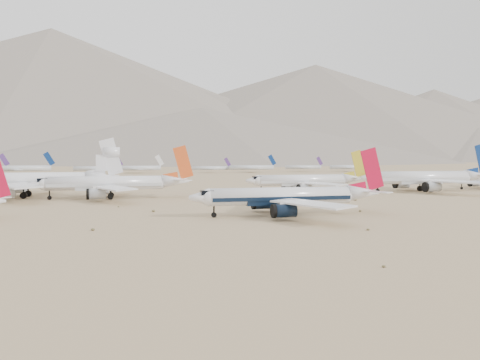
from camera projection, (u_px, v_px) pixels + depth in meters
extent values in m
plane|color=#977C58|center=(277.00, 215.00, 119.98)|extent=(7000.00, 7000.00, 0.00)
cylinder|color=white|center=(281.00, 196.00, 119.10)|extent=(37.07, 4.38, 4.38)
cube|color=black|center=(281.00, 198.00, 119.13)|extent=(36.33, 4.45, 0.99)
sphere|color=white|center=(209.00, 197.00, 114.81)|extent=(4.38, 4.38, 4.38)
cube|color=black|center=(207.00, 192.00, 114.59)|extent=(3.07, 2.85, 1.10)
cone|color=white|center=(363.00, 193.00, 124.40)|extent=(9.27, 4.38, 4.38)
cube|color=white|center=(311.00, 204.00, 107.17)|extent=(14.32, 22.56, 0.69)
cube|color=white|center=(378.00, 192.00, 120.65)|extent=(5.88, 7.69, 0.26)
cylinder|color=black|center=(285.00, 211.00, 109.92)|extent=(5.15, 3.16, 3.16)
cube|color=white|center=(276.00, 194.00, 132.44)|extent=(14.32, 22.56, 0.69)
cube|color=white|center=(362.00, 190.00, 128.93)|extent=(5.88, 7.69, 0.26)
cylinder|color=black|center=(263.00, 203.00, 127.62)|extent=(5.15, 3.16, 3.16)
cube|color=red|center=(372.00, 169.00, 124.66)|extent=(7.03, 0.35, 11.58)
cylinder|color=black|center=(214.00, 215.00, 115.29)|extent=(1.31, 0.55, 1.31)
cylinder|color=black|center=(291.00, 213.00, 116.70)|extent=(1.84, 1.10, 1.84)
cylinder|color=black|center=(283.00, 210.00, 122.66)|extent=(1.84, 1.10, 1.84)
cube|color=white|center=(0.00, 198.00, 115.23)|extent=(4.73, 6.18, 0.21)
cylinder|color=white|center=(422.00, 177.00, 197.46)|extent=(43.60, 5.28, 5.28)
cube|color=silver|center=(422.00, 179.00, 197.49)|extent=(42.72, 5.36, 1.19)
sphere|color=white|center=(375.00, 178.00, 192.41)|extent=(5.28, 5.28, 5.28)
cube|color=black|center=(373.00, 174.00, 192.15)|extent=(3.70, 3.43, 1.32)
cone|color=white|center=(476.00, 176.00, 203.68)|extent=(10.90, 5.28, 5.28)
cube|color=white|center=(453.00, 181.00, 183.37)|extent=(16.84, 26.53, 0.82)
cylinder|color=silver|center=(433.00, 187.00, 186.60)|extent=(6.05, 3.80, 3.80)
cube|color=white|center=(408.00, 178.00, 213.20)|extent=(16.84, 26.53, 0.82)
cube|color=white|center=(472.00, 174.00, 209.03)|extent=(6.92, 9.05, 0.32)
cylinder|color=silver|center=(402.00, 184.00, 207.54)|extent=(6.05, 3.80, 3.80)
cylinder|color=black|center=(378.00, 191.00, 192.99)|extent=(1.59, 0.66, 1.59)
cylinder|color=black|center=(431.00, 190.00, 194.55)|extent=(2.22, 1.32, 2.22)
cylinder|color=black|center=(420.00, 188.00, 201.73)|extent=(2.22, 1.32, 2.22)
cylinder|color=white|center=(302.00, 180.00, 192.59)|extent=(37.09, 4.51, 4.51)
cube|color=silver|center=(302.00, 181.00, 192.62)|extent=(36.35, 4.58, 1.01)
sphere|color=white|center=(258.00, 181.00, 188.29)|extent=(4.51, 4.51, 4.51)
cube|color=black|center=(257.00, 178.00, 188.07)|extent=(3.16, 2.93, 1.13)
cone|color=white|center=(353.00, 179.00, 197.89)|extent=(9.27, 4.51, 4.51)
cube|color=white|center=(321.00, 184.00, 180.60)|extent=(14.33, 22.58, 0.70)
cube|color=white|center=(361.00, 178.00, 194.12)|extent=(5.89, 7.70, 0.27)
cylinder|color=silver|center=(305.00, 189.00, 183.35)|extent=(5.15, 3.25, 3.25)
cube|color=white|center=(297.00, 180.00, 206.00)|extent=(14.33, 22.58, 0.70)
cube|color=white|center=(352.00, 177.00, 202.44)|extent=(5.89, 7.70, 0.27)
cylinder|color=silver|center=(290.00, 186.00, 201.18)|extent=(5.15, 3.25, 3.25)
cube|color=gold|center=(358.00, 163.00, 198.15)|extent=(7.03, 0.36, 11.58)
cylinder|color=black|center=(261.00, 192.00, 188.79)|extent=(1.35, 0.56, 1.35)
cylinder|color=black|center=(308.00, 191.00, 190.11)|extent=(1.89, 1.13, 1.89)
cylinder|color=black|center=(302.00, 190.00, 196.24)|extent=(1.89, 1.13, 1.89)
cylinder|color=white|center=(106.00, 183.00, 165.20)|extent=(39.91, 4.88, 4.88)
cube|color=silver|center=(106.00, 185.00, 165.23)|extent=(39.11, 4.95, 1.10)
sphere|color=white|center=(45.00, 184.00, 160.58)|extent=(4.88, 4.88, 4.88)
cube|color=black|center=(43.00, 180.00, 160.34)|extent=(3.41, 3.17, 1.22)
cone|color=white|center=(176.00, 181.00, 170.90)|extent=(9.98, 4.88, 4.88)
cube|color=white|center=(114.00, 188.00, 152.28)|extent=(15.41, 24.29, 0.75)
cube|color=white|center=(182.00, 180.00, 166.84)|extent=(6.34, 8.28, 0.29)
cylinder|color=silver|center=(97.00, 194.00, 155.24)|extent=(5.54, 3.51, 3.51)
cube|color=white|center=(116.00, 183.00, 179.64)|extent=(15.41, 24.29, 0.75)
cube|color=white|center=(180.00, 179.00, 175.80)|extent=(6.34, 8.28, 0.29)
cylinder|color=silver|center=(101.00, 190.00, 174.45)|extent=(5.54, 3.51, 3.51)
cube|color=#E4521E|center=(183.00, 162.00, 171.18)|extent=(7.56, 0.39, 12.46)
cylinder|color=black|center=(49.00, 198.00, 161.11)|extent=(1.46, 0.61, 1.46)
cylinder|color=black|center=(110.00, 197.00, 162.51)|extent=(2.05, 1.22, 2.05)
cylinder|color=black|center=(111.00, 195.00, 169.14)|extent=(2.05, 1.22, 2.05)
cylinder|color=white|center=(20.00, 180.00, 168.75)|extent=(46.50, 5.57, 5.57)
cube|color=silver|center=(20.00, 182.00, 168.79)|extent=(45.57, 5.65, 1.25)
cone|color=white|center=(103.00, 178.00, 175.39)|extent=(11.62, 5.57, 5.57)
cube|color=white|center=(20.00, 186.00, 153.75)|extent=(17.96, 28.30, 0.87)
cube|color=white|center=(108.00, 177.00, 170.67)|extent=(7.38, 9.65, 0.33)
cylinder|color=silver|center=(4.00, 192.00, 157.20)|extent=(6.46, 4.01, 4.01)
cube|color=white|center=(39.00, 180.00, 185.51)|extent=(17.96, 28.30, 0.87)
cube|color=white|center=(109.00, 176.00, 181.08)|extent=(7.38, 9.65, 0.33)
cylinder|color=silver|center=(19.00, 188.00, 179.47)|extent=(6.46, 4.01, 4.01)
cube|color=white|center=(111.00, 157.00, 175.72)|extent=(8.81, 0.45, 14.52)
cylinder|color=white|center=(112.00, 152.00, 175.70)|extent=(5.81, 3.61, 3.61)
cylinder|color=black|center=(24.00, 195.00, 165.69)|extent=(2.34, 1.39, 2.34)
cylinder|color=black|center=(28.00, 194.00, 173.26)|extent=(2.34, 1.39, 2.34)
sphere|color=white|center=(460.00, 180.00, 210.73)|extent=(3.90, 3.90, 3.90)
cube|color=black|center=(459.00, 177.00, 210.54)|extent=(2.73, 2.54, 0.98)
cube|color=white|center=(477.00, 179.00, 226.13)|extent=(12.47, 19.65, 0.61)
cylinder|color=silver|center=(474.00, 183.00, 221.93)|extent=(4.49, 2.81, 2.81)
cylinder|color=black|center=(462.00, 188.00, 211.16)|extent=(1.17, 0.49, 1.17)
cube|color=#54317D|center=(4.00, 160.00, 387.83)|extent=(8.67, 0.43, 10.93)
cylinder|color=silver|center=(20.00, 168.00, 384.27)|extent=(47.55, 4.70, 4.70)
cube|color=navy|center=(49.00, 159.00, 389.04)|extent=(9.47, 0.47, 11.93)
cube|color=silver|center=(17.00, 170.00, 372.35)|extent=(12.53, 21.89, 0.47)
cube|color=silver|center=(24.00, 169.00, 396.27)|extent=(12.53, 21.89, 0.47)
cylinder|color=silver|center=(97.00, 168.00, 398.03)|extent=(38.19, 3.77, 3.77)
cube|color=#54317D|center=(119.00, 161.00, 401.86)|extent=(7.61, 0.38, 9.58)
cube|color=silver|center=(96.00, 169.00, 388.46)|extent=(10.06, 17.58, 0.38)
cube|color=silver|center=(98.00, 169.00, 407.66)|extent=(10.06, 17.58, 0.38)
cylinder|color=silver|center=(137.00, 168.00, 406.98)|extent=(40.53, 4.01, 4.01)
cube|color=white|center=(159.00, 160.00, 411.05)|extent=(8.07, 0.40, 10.17)
cube|color=silver|center=(138.00, 169.00, 396.82)|extent=(10.68, 18.66, 0.40)
cube|color=silver|center=(137.00, 168.00, 417.20)|extent=(10.68, 18.66, 0.40)
cylinder|color=silver|center=(210.00, 168.00, 419.17)|extent=(33.33, 3.29, 3.29)
cube|color=#54317D|center=(227.00, 162.00, 422.51)|extent=(6.64, 0.33, 8.36)
cube|color=silver|center=(212.00, 169.00, 410.81)|extent=(8.78, 15.34, 0.33)
cube|color=silver|center=(209.00, 168.00, 427.57)|extent=(8.78, 15.34, 0.33)
cylinder|color=silver|center=(252.00, 167.00, 425.33)|extent=(41.11, 4.06, 4.06)
cube|color=navy|center=(272.00, 160.00, 429.46)|extent=(8.19, 0.41, 10.31)
cube|color=silver|center=(255.00, 168.00, 415.03)|extent=(10.83, 18.93, 0.41)
cube|color=silver|center=(249.00, 168.00, 435.70)|extent=(10.83, 18.93, 0.41)
cylinder|color=silver|center=(303.00, 167.00, 449.12)|extent=(35.66, 3.52, 3.52)
cube|color=#54317D|center=(320.00, 161.00, 452.70)|extent=(7.10, 0.35, 8.94)
cube|color=silver|center=(307.00, 168.00, 440.18)|extent=(9.39, 16.42, 0.35)
cube|color=silver|center=(300.00, 167.00, 458.11)|extent=(9.39, 16.42, 0.35)
cylinder|color=silver|center=(349.00, 167.00, 446.50)|extent=(38.83, 3.84, 3.84)
cube|color=white|center=(367.00, 160.00, 450.40)|extent=(7.73, 0.38, 9.74)
cube|color=silver|center=(354.00, 168.00, 436.77)|extent=(10.23, 17.87, 0.38)
cube|color=silver|center=(345.00, 167.00, 456.30)|extent=(10.23, 17.87, 0.38)
cone|color=slate|center=(53.00, 94.00, 1679.74)|extent=(2444.00, 2444.00, 470.00)
cone|color=slate|center=(199.00, 125.00, 1597.67)|extent=(1824.00, 1824.00, 240.00)
cone|color=slate|center=(316.00, 112.00, 1884.75)|extent=(2356.00, 2356.00, 380.00)
cone|color=slate|center=(433.00, 124.00, 1944.72)|extent=(1682.00, 1682.00, 290.00)
cone|color=slate|center=(202.00, 135.00, 1219.58)|extent=(1260.00, 1260.00, 140.00)
cone|color=slate|center=(479.00, 144.00, 1417.66)|extent=(900.00, 900.00, 100.00)
ellipsoid|color=brown|center=(93.00, 229.00, 95.28)|extent=(0.84, 0.84, 0.46)
ellipsoid|color=brown|center=(153.00, 211.00, 126.91)|extent=(0.98, 0.98, 0.54)
ellipsoid|color=brown|center=(384.00, 266.00, 63.91)|extent=(0.56, 0.56, 0.31)
ellipsoid|color=brown|center=(368.00, 229.00, 95.55)|extent=(0.70, 0.70, 0.39)
ellipsoid|color=brown|center=(360.00, 211.00, 127.18)|extent=(0.84, 0.84, 0.46)
ellipsoid|color=brown|center=(355.00, 200.00, 158.82)|extent=(0.98, 0.98, 0.54)
ellipsoid|color=brown|center=(118.00, 207.00, 138.03)|extent=(0.58, 0.58, 0.32)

